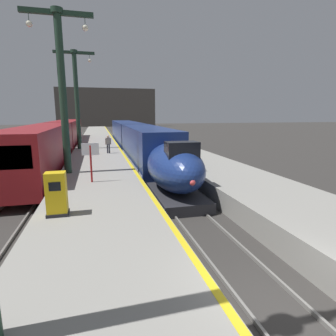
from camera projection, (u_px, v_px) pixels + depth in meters
The scene contains 17 objects.
ground_plane at pixel (285, 320), 6.37m from camera, with size 260.00×260.00×0.00m, color #33302D.
platform_left at pixel (98, 154), 28.80m from camera, with size 4.80×110.00×1.05m, color gray.
platform_right at pixel (172, 152), 30.77m from camera, with size 4.80×110.00×1.05m, color gray.
platform_left_safety_stripe at pixel (120, 149), 29.25m from camera, with size 0.20×107.80×0.01m, color yellow.
rail_main_left at pixel (127, 154), 32.30m from camera, with size 0.08×110.00×0.12m, color slate.
rail_main_right at pixel (140, 153), 32.67m from camera, with size 0.08×110.00×0.12m, color slate.
rail_secondary_left at pixel (53, 157), 30.33m from camera, with size 0.08×110.00×0.12m, color slate.
rail_secondary_right at pixel (68, 156), 30.70m from camera, with size 0.08×110.00×0.12m, color slate.
highspeed_train_main at pixel (136, 140), 29.56m from camera, with size 2.92×37.63×3.60m.
regional_train_adjacent at pixel (59, 138), 29.66m from camera, with size 2.85×36.60×3.80m.
station_column_mid at pixel (62, 78), 16.19m from camera, with size 4.00×0.68×9.51m.
station_column_far at pixel (76, 91), 28.21m from camera, with size 4.00×0.68×9.93m.
passenger_near_edge at pixel (108, 143), 25.67m from camera, with size 0.55×0.31×1.69m.
rolling_suitcase at pixel (94, 151), 25.09m from camera, with size 0.40×0.22×0.98m.
ticket_machine_yellow at pixel (57, 196), 9.93m from camera, with size 0.76×0.62×1.60m.
departure_info_board at pixel (91, 155), 14.65m from camera, with size 0.90×0.10×2.12m.
terminus_back_wall at pixel (107, 108), 101.94m from camera, with size 36.00×2.00×14.00m, color #4C4742.
Camera 1 is at (-4.02, -4.71, 4.69)m, focal length 29.37 mm.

